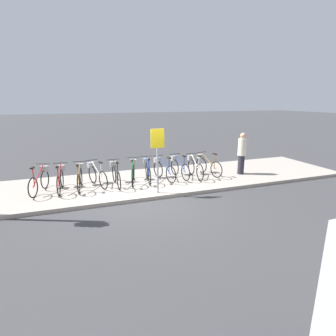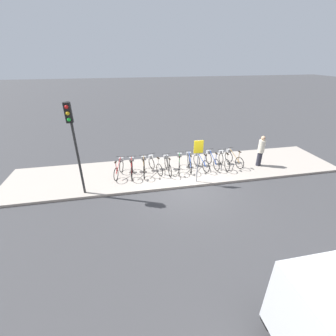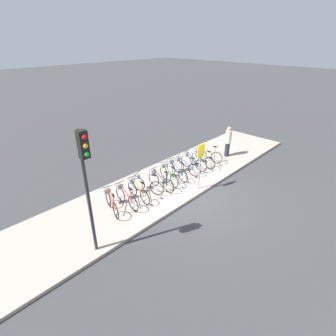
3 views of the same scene
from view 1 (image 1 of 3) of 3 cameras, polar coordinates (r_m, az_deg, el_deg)
name	(u,v)px [view 1 (image 1 of 3)]	position (r m, az deg, el deg)	size (l,w,h in m)	color
ground_plane	(144,201)	(8.34, -5.18, -7.26)	(120.00, 120.00, 0.00)	#38383A
sidewalk	(132,184)	(9.92, -7.74, -3.36)	(17.26, 3.49, 0.12)	#9E9389
parked_bicycle_0	(40,180)	(9.64, -26.07, -2.28)	(0.61, 1.48, 0.95)	black
parked_bicycle_1	(60,178)	(9.50, -22.39, -2.11)	(0.46, 1.54, 0.95)	black
parked_bicycle_2	(80,177)	(9.50, -18.65, -1.77)	(0.46, 1.54, 0.95)	black
parked_bicycle_3	(96,174)	(9.63, -15.34, -1.30)	(0.64, 1.47, 0.95)	black
parked_bicycle_4	(116,174)	(9.52, -11.32, -1.24)	(0.46, 1.54, 0.95)	black
parked_bicycle_5	(133,171)	(9.74, -7.60, -0.72)	(0.56, 1.50, 0.95)	black
parked_bicycle_6	(148,170)	(9.89, -4.44, -0.40)	(0.46, 1.53, 0.95)	black
parked_bicycle_7	(163,169)	(10.02, -1.12, -0.16)	(0.54, 1.50, 0.95)	black
parked_bicycle_8	(179,167)	(10.33, 2.36, 0.27)	(0.46, 1.54, 0.95)	black
parked_bicycle_9	(195,166)	(10.43, 5.80, 0.35)	(0.46, 1.54, 0.95)	black
parked_bicycle_10	(207,164)	(10.81, 8.49, 0.78)	(0.55, 1.50, 0.95)	black
pedestrian	(242,153)	(11.10, 15.78, 3.25)	(0.34, 0.34, 1.70)	#23232D
sign_post	(157,150)	(8.31, -2.30, 3.94)	(0.44, 0.07, 2.11)	#99999E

